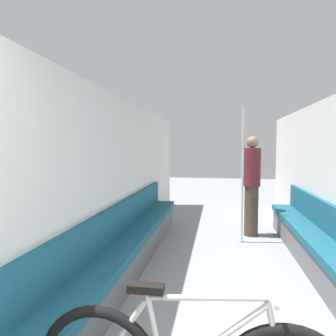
{
  "coord_description": "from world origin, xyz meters",
  "views": [
    {
      "loc": [
        -0.08,
        -0.45,
        1.62
      ],
      "look_at": [
        -0.44,
        1.69,
        1.46
      ],
      "focal_mm": 32.0,
      "sensor_mm": 36.0,
      "label": 1
    }
  ],
  "objects_px": {
    "bench_seat_row_right": "(333,262)",
    "grab_pole_near": "(243,177)",
    "bench_seat_row_left": "(126,250)",
    "passenger_standing": "(252,184)"
  },
  "relations": [
    {
      "from": "bench_seat_row_right",
      "to": "bench_seat_row_left",
      "type": "bearing_deg",
      "value": 180.0
    },
    {
      "from": "bench_seat_row_right",
      "to": "passenger_standing",
      "type": "bearing_deg",
      "value": 109.84
    },
    {
      "from": "bench_seat_row_left",
      "to": "bench_seat_row_right",
      "type": "bearing_deg",
      "value": 0.0
    },
    {
      "from": "passenger_standing",
      "to": "bench_seat_row_right",
      "type": "bearing_deg",
      "value": -129.03
    },
    {
      "from": "bench_seat_row_right",
      "to": "passenger_standing",
      "type": "xyz_separation_m",
      "value": [
        -0.7,
        1.95,
        0.63
      ]
    },
    {
      "from": "bench_seat_row_left",
      "to": "grab_pole_near",
      "type": "bearing_deg",
      "value": 44.56
    },
    {
      "from": "bench_seat_row_right",
      "to": "grab_pole_near",
      "type": "height_order",
      "value": "grab_pole_near"
    },
    {
      "from": "bench_seat_row_left",
      "to": "bench_seat_row_right",
      "type": "relative_size",
      "value": 1.0
    },
    {
      "from": "passenger_standing",
      "to": "bench_seat_row_left",
      "type": "bearing_deg",
      "value": 169.3
    },
    {
      "from": "bench_seat_row_left",
      "to": "bench_seat_row_right",
      "type": "distance_m",
      "value": 2.45
    }
  ]
}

